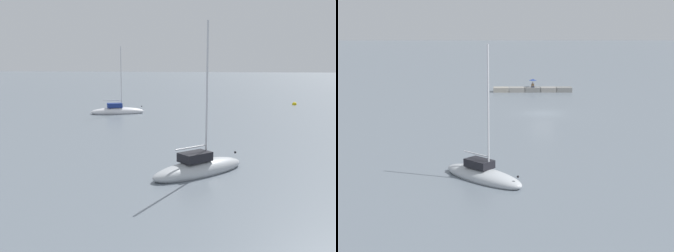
# 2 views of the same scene
# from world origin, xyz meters

# --- Properties ---
(sailboat_white_far) EXTENTS (4.35, 6.95, 8.74)m
(sailboat_white_far) POSITION_xyz_m (-19.13, 11.68, 0.33)
(sailboat_white_far) COLOR silver
(sailboat_white_far) RESTS_ON ground_plane
(sailboat_grey_outer) EXTENTS (6.03, 5.80, 9.03)m
(sailboat_grey_outer) POSITION_xyz_m (5.95, 24.45, 0.32)
(sailboat_grey_outer) COLOR #ADB2B7
(sailboat_grey_outer) RESTS_ON ground_plane
(mooring_buoy_near) EXTENTS (0.68, 0.68, 0.68)m
(mooring_buoy_near) POSITION_xyz_m (-33.76, 35.31, 0.12)
(mooring_buoy_near) COLOR yellow
(mooring_buoy_near) RESTS_ON ground_plane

